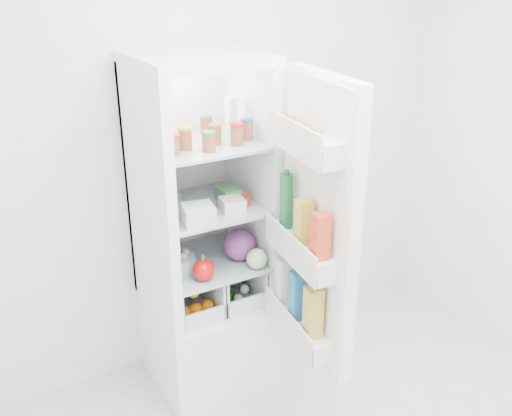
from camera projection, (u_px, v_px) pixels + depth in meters
room_walls at (415, 161)px, 1.80m from camera, size 3.02×3.02×2.61m
refrigerator at (202, 269)px, 3.06m from camera, size 0.60×0.60×1.80m
shelf_low at (206, 261)px, 2.98m from camera, size 0.49×0.53×0.01m
shelf_mid at (204, 207)px, 2.86m from camera, size 0.49×0.53×0.02m
shelf_top at (202, 143)px, 2.74m from camera, size 0.49×0.53×0.02m
crisper_left at (186, 289)px, 2.98m from camera, size 0.23×0.46×0.22m
crisper_right at (228, 277)px, 3.09m from camera, size 0.23×0.46×0.22m
condiment_jars at (205, 136)px, 2.67m from camera, size 0.46×0.34×0.08m
squeeze_bottle at (231, 117)px, 2.77m from camera, size 0.06×0.06×0.20m
tub_white at (198, 215)px, 2.63m from camera, size 0.17×0.17×0.09m
tub_cream at (232, 205)px, 2.78m from camera, size 0.13×0.13×0.06m
tin_red at (242, 200)px, 2.85m from camera, size 0.11×0.11×0.05m
foil_tray at (167, 202)px, 2.86m from camera, size 0.18×0.16×0.04m
tub_green at (229, 194)px, 2.90m from camera, size 0.09×0.13×0.07m
red_cabbage at (239, 245)px, 2.96m from camera, size 0.17×0.17×0.17m
bell_pepper at (203, 270)px, 2.77m from camera, size 0.11×0.11×0.11m
mushroom_bowl at (179, 263)px, 2.86m from camera, size 0.22×0.22×0.08m
salad_bag at (257, 259)px, 2.88m from camera, size 0.11×0.11×0.11m
citrus_pile at (190, 296)px, 2.94m from camera, size 0.20×0.24×0.16m
veg_pile at (229, 284)px, 3.11m from camera, size 0.16×0.30×0.10m
fridge_door at (313, 229)px, 2.51m from camera, size 0.24×0.60×1.30m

